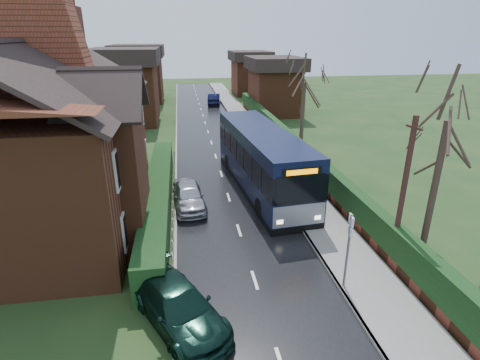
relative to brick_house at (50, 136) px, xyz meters
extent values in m
plane|color=#35491F|center=(8.73, -4.78, -4.38)|extent=(140.00, 140.00, 0.00)
cube|color=black|center=(8.73, 5.22, -4.37)|extent=(6.00, 100.00, 0.02)
cube|color=slate|center=(12.98, 5.22, -4.31)|extent=(2.50, 100.00, 0.14)
cube|color=gray|center=(11.78, 5.22, -4.31)|extent=(0.12, 100.00, 0.14)
cube|color=gray|center=(5.68, 5.22, -4.33)|extent=(0.12, 100.00, 0.10)
cube|color=black|center=(4.83, 0.22, -3.58)|extent=(1.20, 16.00, 1.60)
cube|color=brown|center=(14.53, 5.22, -4.08)|extent=(0.30, 50.00, 0.60)
cube|color=black|center=(14.53, 5.22, -3.18)|extent=(0.60, 50.00, 1.20)
cube|color=brown|center=(-0.27, 0.22, -1.38)|extent=(8.00, 14.00, 6.00)
cube|color=brown|center=(3.23, -2.78, -1.38)|extent=(2.50, 4.00, 6.00)
cube|color=brown|center=(0.73, 4.22, 4.82)|extent=(0.90, 1.40, 2.20)
cube|color=silver|center=(3.78, -4.78, -2.78)|extent=(0.08, 1.20, 1.60)
cube|color=black|center=(3.81, -4.78, -2.78)|extent=(0.03, 0.95, 1.35)
cube|color=silver|center=(3.78, -4.78, -0.18)|extent=(0.08, 1.20, 1.60)
cube|color=black|center=(3.81, -4.78, -0.18)|extent=(0.03, 0.95, 1.35)
cube|color=silver|center=(3.78, -0.78, -2.78)|extent=(0.08, 1.20, 1.60)
cube|color=black|center=(3.81, -0.78, -2.78)|extent=(0.03, 0.95, 1.35)
cube|color=silver|center=(3.78, -0.78, -0.18)|extent=(0.08, 1.20, 1.60)
cube|color=black|center=(3.81, -0.78, -0.18)|extent=(0.03, 0.95, 1.35)
cube|color=silver|center=(3.78, 3.22, -2.78)|extent=(0.08, 1.20, 1.60)
cube|color=black|center=(3.81, 3.22, -2.78)|extent=(0.03, 0.95, 1.35)
cube|color=silver|center=(3.78, 3.22, -0.18)|extent=(0.08, 1.20, 1.60)
cube|color=black|center=(3.81, 3.22, -0.18)|extent=(0.03, 0.95, 1.35)
cube|color=silver|center=(3.78, 5.72, -2.78)|extent=(0.08, 1.20, 1.60)
cube|color=black|center=(3.81, 5.72, -2.78)|extent=(0.03, 0.95, 1.35)
cube|color=silver|center=(3.78, 5.72, -0.18)|extent=(0.08, 1.20, 1.60)
cube|color=black|center=(3.81, 5.72, -0.18)|extent=(0.03, 0.95, 1.35)
cube|color=black|center=(10.93, 2.46, -3.37)|extent=(3.82, 12.21, 1.25)
cube|color=black|center=(10.93, 2.46, -2.09)|extent=(3.84, 12.22, 1.31)
cube|color=black|center=(10.93, 2.46, -1.08)|extent=(3.82, 12.21, 0.72)
cube|color=black|center=(10.93, 2.46, -4.18)|extent=(3.82, 12.21, 0.38)
cube|color=gray|center=(11.48, -3.47, -3.39)|extent=(2.62, 0.36, 1.09)
cube|color=black|center=(11.48, -3.50, -2.08)|extent=(2.45, 0.31, 1.42)
cube|color=black|center=(11.48, -3.50, -1.21)|extent=(1.91, 0.25, 0.38)
cube|color=#FF8C00|center=(11.49, -3.54, -1.21)|extent=(1.50, 0.18, 0.24)
cube|color=black|center=(11.48, -3.48, -4.14)|extent=(2.68, 0.38, 0.33)
cube|color=#FFF2CC|center=(10.53, -3.62, -3.61)|extent=(0.31, 0.08, 0.20)
cube|color=#FFF2CC|center=(12.44, -3.45, -3.61)|extent=(0.31, 0.08, 0.20)
cylinder|color=black|center=(10.06, -1.48, -3.85)|extent=(0.40, 1.07, 1.05)
cylinder|color=black|center=(12.52, -1.26, -3.85)|extent=(0.40, 1.07, 1.05)
cylinder|color=black|center=(9.35, 6.17, -3.85)|extent=(0.40, 1.07, 1.05)
cylinder|color=black|center=(11.81, 6.40, -3.85)|extent=(0.40, 1.07, 1.05)
imported|color=#B2B2B7|center=(6.41, 0.28, -3.68)|extent=(1.97, 4.18, 1.38)
imported|color=black|center=(5.83, -8.62, -3.70)|extent=(3.79, 4.98, 1.34)
imported|color=black|center=(10.73, 32.47, -3.64)|extent=(2.09, 4.61, 1.47)
cylinder|color=slate|center=(11.93, -7.78, -2.83)|extent=(0.09, 0.09, 3.10)
cube|color=white|center=(11.93, -7.78, -1.50)|extent=(0.15, 0.47, 0.35)
cube|color=white|center=(11.93, -7.78, -1.94)|extent=(0.13, 0.42, 0.31)
cylinder|color=black|center=(14.53, -6.58, -1.26)|extent=(0.21, 0.21, 6.24)
cube|color=black|center=(14.53, -6.58, 1.42)|extent=(0.19, 0.80, 0.07)
cylinder|color=#372820|center=(16.31, -5.97, -1.44)|extent=(0.28, 0.28, 5.87)
cylinder|color=#3C2F23|center=(15.21, 8.07, -1.54)|extent=(0.31, 0.31, 5.68)
cylinder|color=#382921|center=(-4.67, 13.22, -0.93)|extent=(0.31, 0.31, 6.89)
camera|label=1|loc=(6.30, -18.65, 4.55)|focal=28.00mm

